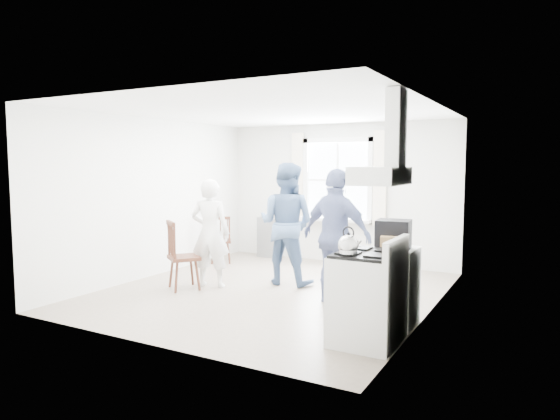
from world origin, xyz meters
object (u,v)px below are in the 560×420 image
object	(u,v)px
windsor_chair_b	(176,248)
person_left	(210,233)
stereo_stack	(393,234)
low_cabinet	(393,286)
person_right	(337,236)
gas_stove	(368,297)
person_mid	(286,224)
windsor_chair_a	(221,234)

from	to	relation	value
windsor_chair_b	person_left	world-z (taller)	person_left
windsor_chair_b	person_left	bearing A→B (deg)	50.80
windsor_chair_b	stereo_stack	bearing A→B (deg)	-1.85
low_cabinet	windsor_chair_b	distance (m)	3.26
windsor_chair_b	person_right	size ratio (longest dim) A/B	0.57
gas_stove	low_cabinet	size ratio (longest dim) A/B	1.24
person_mid	person_right	size ratio (longest dim) A/B	1.04
stereo_stack	person_mid	distance (m)	2.38
windsor_chair_b	person_mid	world-z (taller)	person_mid
person_right	person_left	bearing A→B (deg)	15.80
windsor_chair_a	person_left	distance (m)	1.77
person_left	person_right	distance (m)	2.01
gas_stove	stereo_stack	xyz separation A→B (m)	(0.08, 0.63, 0.58)
stereo_stack	person_left	bearing A→B (deg)	170.28
low_cabinet	person_right	world-z (taller)	person_right
low_cabinet	windsor_chair_a	bearing A→B (deg)	153.08
windsor_chair_a	windsor_chair_b	distance (m)	1.99
windsor_chair_a	person_right	size ratio (longest dim) A/B	0.50
stereo_stack	windsor_chair_a	bearing A→B (deg)	152.35
low_cabinet	windsor_chair_b	bearing A→B (deg)	179.30
windsor_chair_a	person_right	xyz separation A→B (m)	(2.90, -1.42, 0.35)
windsor_chair_a	windsor_chair_b	world-z (taller)	windsor_chair_b
gas_stove	windsor_chair_b	bearing A→B (deg)	166.94
person_mid	low_cabinet	bearing A→B (deg)	147.66
windsor_chair_a	windsor_chair_b	xyz separation A→B (m)	(0.57, -1.90, 0.08)
windsor_chair_a	stereo_stack	bearing A→B (deg)	-27.65
gas_stove	person_left	size ratio (longest dim) A/B	0.68
person_left	person_mid	size ratio (longest dim) A/B	0.87
person_mid	person_right	world-z (taller)	person_mid
gas_stove	stereo_stack	distance (m)	0.86
low_cabinet	person_mid	world-z (taller)	person_mid
windsor_chair_a	person_right	distance (m)	3.24
stereo_stack	person_mid	bearing A→B (deg)	148.75
person_left	person_mid	distance (m)	1.17
low_cabinet	windsor_chair_b	size ratio (longest dim) A/B	0.87
windsor_chair_a	person_left	world-z (taller)	person_left
low_cabinet	person_right	xyz separation A→B (m)	(-0.93, 0.53, 0.45)
stereo_stack	person_left	distance (m)	2.99
stereo_stack	windsor_chair_a	world-z (taller)	stereo_stack
low_cabinet	person_right	size ratio (longest dim) A/B	0.50
windsor_chair_a	person_right	world-z (taller)	person_right
person_mid	stereo_stack	bearing A→B (deg)	146.37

